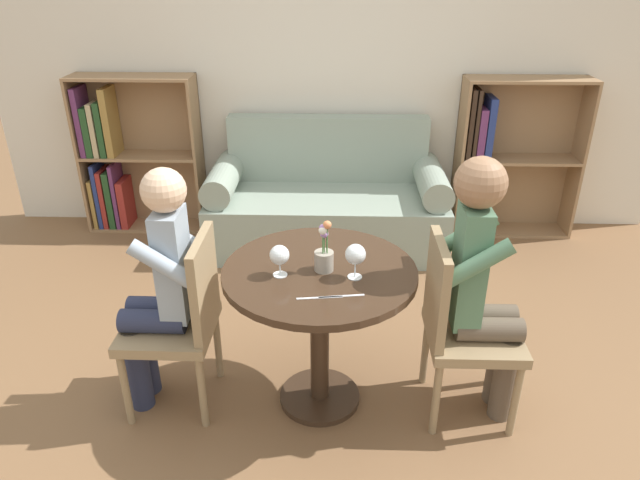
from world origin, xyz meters
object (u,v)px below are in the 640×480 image
Objects in this scene: chair_right at (459,323)px; wine_glass_right at (355,255)px; chair_left at (183,316)px; wine_glass_left at (279,256)px; person_left at (159,288)px; couch at (327,205)px; bookshelf_left at (126,158)px; bookshelf_right at (499,162)px; flower_vase at (324,253)px; person_right at (483,285)px.

chair_right is 0.61m from wine_glass_right.
chair_left is 6.29× the size of wine_glass_left.
couch is at bearing 158.35° from person_left.
couch is at bearing 94.81° from wine_glass_right.
person_left is at bearing 175.38° from wine_glass_left.
bookshelf_left is 1.00× the size of bookshelf_right.
wine_glass_right is at bearing -23.69° from flower_vase.
chair_right is at bearing 1.98° from wine_glass_left.
person_left reaches higher than flower_vase.
wine_glass_left is (0.56, -0.05, 0.20)m from person_left.
flower_vase is (-0.70, 0.02, 0.14)m from person_right.
chair_right is 0.70× the size of person_right.
flower_vase is at bearing -89.35° from couch.
person_right is 0.91m from wine_glass_left.
couch is 1.94× the size of chair_right.
wine_glass_right is at bearing -50.36° from bookshelf_left.
chair_left is at bearing 176.20° from wine_glass_right.
bookshelf_left is 0.95× the size of person_right.
chair_left is at bearing -179.46° from flower_vase.
person_right reaches higher than chair_left.
wine_glass_right is 0.65× the size of flower_vase.
person_right is at bearing 89.93° from person_left.
bookshelf_right is (2.92, 0.00, -0.00)m from bookshelf_left.
wine_glass_right is (1.75, -2.11, 0.28)m from bookshelf_left.
wine_glass_right is (0.89, -0.05, 0.21)m from person_left.
couch is 1.96m from person_left.
chair_left is at bearing -65.15° from bookshelf_left.
person_right is at bearing -68.13° from couch.
chair_left is at bearing 89.29° from person_right.
wine_glass_right is (-1.17, -2.11, 0.28)m from bookshelf_right.
person_left is at bearing 176.49° from wine_glass_right.
bookshelf_left is at bearing 128.19° from flower_vase.
wine_glass_left is (-0.90, -0.03, 0.14)m from person_right.
wine_glass_right is at bearing 87.09° from person_left.
bookshelf_left is at bearing -156.67° from person_left.
person_right is at bearing -89.96° from chair_right.
chair_left is (-1.97, -2.06, -0.08)m from bookshelf_right.
couch is 1.43× the size of bookshelf_left.
couch is at bearing 160.91° from chair_left.
wine_glass_left is at bearing 91.74° from person_right.
chair_right is (1.28, -0.02, 0.00)m from chair_left.
couch is at bearing 90.65° from flower_vase.
wine_glass_left is 0.59× the size of flower_vase.
person_left is 0.60m from wine_glass_left.
bookshelf_left and bookshelf_right have the same top height.
chair_left is 0.88m from wine_glass_right.
chair_right is at bearing 89.88° from person_left.
chair_right is at bearing 4.39° from wine_glass_right.
chair_left is 1.28m from chair_right.
wine_glass_left is 0.33m from wine_glass_right.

